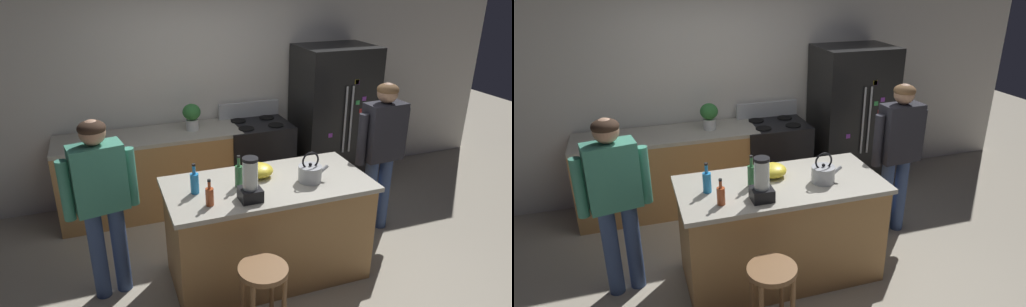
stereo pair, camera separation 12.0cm
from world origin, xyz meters
TOP-DOWN VIEW (x-y plane):
  - ground_plane at (0.00, 0.00)m, footprint 14.00×14.00m
  - back_wall at (0.00, 1.95)m, footprint 8.00×0.10m
  - kitchen_island at (0.00, 0.00)m, footprint 1.75×0.85m
  - back_counter_run at (-0.80, 1.55)m, footprint 2.00×0.64m
  - refrigerator at (1.44, 1.50)m, footprint 0.90×0.73m
  - stove_range at (0.45, 1.52)m, footprint 0.76×0.65m
  - person_by_island_left at (-1.34, 0.20)m, footprint 0.60×0.29m
  - person_by_sink_right at (1.36, 0.34)m, footprint 0.59×0.24m
  - bar_stool at (-0.33, -0.75)m, footprint 0.36×0.36m
  - potted_plant at (-0.31, 1.55)m, footprint 0.20×0.20m
  - blender_appliance at (-0.24, -0.24)m, footprint 0.17×0.17m
  - bottle_soda at (-0.62, 0.02)m, footprint 0.07×0.07m
  - bottle_cooking_sauce at (-0.56, -0.22)m, footprint 0.06×0.06m
  - bottle_olive_oil at (-0.25, 0.01)m, footprint 0.07×0.07m
  - mixing_bowl at (-0.03, 0.15)m, footprint 0.25×0.25m
  - tea_kettle at (0.35, -0.09)m, footprint 0.28×0.20m

SIDE VIEW (x-z plane):
  - ground_plane at x=0.00m, z-range 0.00..0.00m
  - back_counter_run at x=-0.80m, z-range 0.00..0.92m
  - kitchen_island at x=0.00m, z-range 0.00..0.92m
  - stove_range at x=0.45m, z-range -0.08..1.02m
  - bar_stool at x=-0.33m, z-range 0.18..0.84m
  - refrigerator at x=1.44m, z-range 0.00..1.77m
  - person_by_island_left at x=-1.34m, z-range 0.16..1.73m
  - person_by_sink_right at x=1.36m, z-range 0.17..1.76m
  - mixing_bowl at x=-0.03m, z-range 0.92..1.03m
  - bottle_cooking_sauce at x=-0.56m, z-range 0.89..1.11m
  - tea_kettle at x=0.35m, z-range 0.87..1.13m
  - bottle_soda at x=-0.62m, z-range 0.89..1.14m
  - bottle_olive_oil at x=-0.25m, z-range 0.89..1.16m
  - blender_appliance at x=-0.24m, z-range 0.89..1.25m
  - potted_plant at x=-0.31m, z-range 0.95..1.25m
  - back_wall at x=0.00m, z-range 0.00..2.70m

